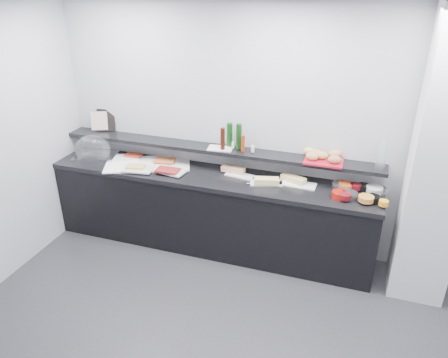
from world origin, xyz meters
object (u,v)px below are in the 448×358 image
(sandwich_plate_mid, at_px, (266,183))
(condiment_tray, at_px, (220,148))
(carafe, at_px, (382,155))
(cloche_base, at_px, (96,156))
(bread_tray, at_px, (324,161))
(framed_print, at_px, (106,120))

(sandwich_plate_mid, relative_size, condiment_tray, 1.23)
(sandwich_plate_mid, relative_size, carafe, 1.09)
(cloche_base, height_order, bread_tray, bread_tray)
(framed_print, bearing_deg, carafe, -10.59)
(sandwich_plate_mid, distance_m, carafe, 1.16)
(bread_tray, bearing_deg, condiment_tray, 179.53)
(condiment_tray, relative_size, carafe, 0.89)
(condiment_tray, relative_size, bread_tray, 0.69)
(framed_print, relative_size, bread_tray, 0.68)
(bread_tray, bearing_deg, cloche_base, -177.21)
(bread_tray, relative_size, carafe, 1.28)
(framed_print, xyz_separation_m, carafe, (3.13, -0.14, 0.02))
(framed_print, relative_size, condiment_tray, 0.98)
(sandwich_plate_mid, relative_size, bread_tray, 0.86)
(cloche_base, bearing_deg, bread_tray, -10.77)
(condiment_tray, height_order, carafe, carafe)
(framed_print, bearing_deg, bread_tray, -11.03)
(framed_print, distance_m, bread_tray, 2.60)
(cloche_base, distance_m, condiment_tray, 1.52)
(cloche_base, relative_size, sandwich_plate_mid, 1.44)
(bread_tray, bearing_deg, framed_print, 176.84)
(cloche_base, bearing_deg, sandwich_plate_mid, -14.60)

